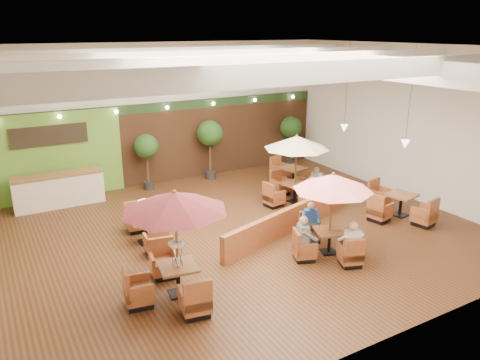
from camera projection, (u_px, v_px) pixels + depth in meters
room at (227, 108)px, 14.42m from camera, size 14.04×14.00×5.52m
service_counter at (59, 190)px, 16.38m from camera, size 3.00×0.75×1.18m
booth_divider at (290, 220)px, 14.31m from camera, size 5.65×1.90×0.81m
table_0 at (173, 222)px, 10.46m from camera, size 2.52×2.63×2.62m
table_1 at (331, 195)px, 12.56m from camera, size 2.30×2.44×2.36m
table_2 at (296, 156)px, 16.40m from camera, size 2.47×2.47×2.49m
table_3 at (146, 227)px, 13.58m from camera, size 0.87×2.44×1.50m
table_4 at (395, 207)px, 15.46m from camera, size 1.84×2.66×0.96m
table_5 at (293, 177)px, 18.57m from camera, size 1.01×2.63×0.95m
topiary_0 at (146, 149)px, 17.79m from camera, size 0.94×0.94×2.18m
topiary_1 at (210, 136)px, 19.00m from camera, size 1.06×1.06×2.45m
topiary_2 at (291, 129)px, 20.94m from camera, size 0.97×0.97×2.25m
diner_0 at (352, 239)px, 12.16m from camera, size 0.44×0.39×0.81m
diner_1 at (311, 218)px, 13.59m from camera, size 0.42×0.40×0.74m
diner_2 at (305, 234)px, 12.47m from camera, size 0.41×0.45×0.82m
diner_3 at (311, 190)px, 15.95m from camera, size 0.40×0.35×0.75m
diner_4 at (315, 179)px, 17.14m from camera, size 0.33×0.38×0.72m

